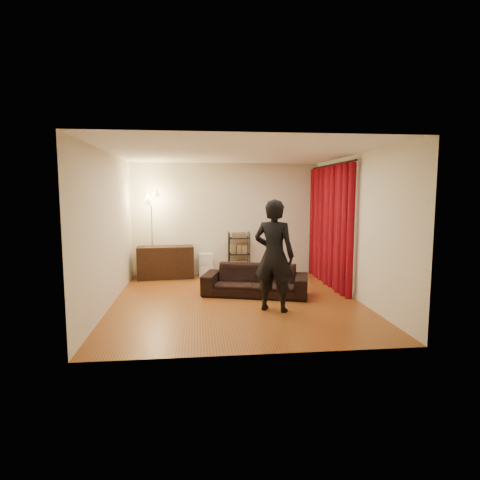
{
  "coord_description": "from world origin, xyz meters",
  "views": [
    {
      "loc": [
        -0.72,
        -7.22,
        2.01
      ],
      "look_at": [
        0.1,
        0.3,
        1.1
      ],
      "focal_mm": 30.0,
      "sensor_mm": 36.0,
      "label": 1
    }
  ],
  "objects": [
    {
      "name": "wire_shelf",
      "position": [
        0.29,
        2.28,
        0.53
      ],
      "size": [
        0.5,
        0.36,
        1.06
      ],
      "primitive_type": null,
      "rotation": [
        0.0,
        0.0,
        0.06
      ],
      "color": "black",
      "rests_on": "ground"
    },
    {
      "name": "sofa",
      "position": [
        0.41,
        0.37,
        0.29
      ],
      "size": [
        2.16,
        1.31,
        0.59
      ],
      "primitive_type": "imported",
      "rotation": [
        0.0,
        0.0,
        -0.28
      ],
      "color": "black",
      "rests_on": "ground"
    },
    {
      "name": "wall_back",
      "position": [
        0.0,
        2.5,
        1.35
      ],
      "size": [
        5.0,
        0.0,
        5.0
      ],
      "primitive_type": "plane",
      "rotation": [
        1.57,
        0.0,
        0.0
      ],
      "color": "beige",
      "rests_on": "ground"
    },
    {
      "name": "wall_front",
      "position": [
        0.0,
        -2.5,
        1.35
      ],
      "size": [
        5.0,
        0.0,
        5.0
      ],
      "primitive_type": "plane",
      "rotation": [
        -1.57,
        0.0,
        0.0
      ],
      "color": "beige",
      "rests_on": "ground"
    },
    {
      "name": "storage_boxes",
      "position": [
        -0.5,
        2.3,
        0.28
      ],
      "size": [
        0.34,
        0.27,
        0.55
      ],
      "primitive_type": null,
      "rotation": [
        0.0,
        0.0,
        -0.01
      ],
      "color": "silver",
      "rests_on": "ground"
    },
    {
      "name": "wall_left",
      "position": [
        -2.25,
        0.0,
        1.35
      ],
      "size": [
        0.0,
        5.0,
        5.0
      ],
      "primitive_type": "plane",
      "rotation": [
        1.57,
        0.0,
        1.57
      ],
      "color": "beige",
      "rests_on": "ground"
    },
    {
      "name": "media_cabinet",
      "position": [
        -1.45,
        2.14,
        0.38
      ],
      "size": [
        1.32,
        0.57,
        0.75
      ],
      "primitive_type": "cube",
      "rotation": [
        0.0,
        0.0,
        0.07
      ],
      "color": "black",
      "rests_on": "ground"
    },
    {
      "name": "ceiling",
      "position": [
        0.0,
        0.0,
        2.7
      ],
      "size": [
        5.0,
        5.0,
        0.0
      ],
      "primitive_type": "plane",
      "rotation": [
        3.14,
        0.0,
        0.0
      ],
      "color": "white",
      "rests_on": "ground"
    },
    {
      "name": "floor",
      "position": [
        0.0,
        0.0,
        0.0
      ],
      "size": [
        5.0,
        5.0,
        0.0
      ],
      "primitive_type": "plane",
      "color": "#974819",
      "rests_on": "ground"
    },
    {
      "name": "person",
      "position": [
        0.57,
        -0.68,
        0.95
      ],
      "size": [
        0.82,
        0.72,
        1.89
      ],
      "primitive_type": "imported",
      "rotation": [
        0.0,
        0.0,
        2.66
      ],
      "color": "black",
      "rests_on": "ground"
    },
    {
      "name": "curtain_rod",
      "position": [
        2.15,
        1.12,
        2.58
      ],
      "size": [
        0.04,
        2.65,
        0.04
      ],
      "primitive_type": "cylinder",
      "rotation": [
        1.57,
        0.0,
        0.0
      ],
      "color": "black",
      "rests_on": "wall_right"
    },
    {
      "name": "curtain",
      "position": [
        2.13,
        1.12,
        1.28
      ],
      "size": [
        0.22,
        2.65,
        2.55
      ],
      "primitive_type": null,
      "color": "maroon",
      "rests_on": "ground"
    },
    {
      "name": "wall_right",
      "position": [
        2.25,
        0.0,
        1.35
      ],
      "size": [
        0.0,
        5.0,
        5.0
      ],
      "primitive_type": "plane",
      "rotation": [
        1.57,
        0.0,
        -1.57
      ],
      "color": "beige",
      "rests_on": "ground"
    },
    {
      "name": "floor_lamp",
      "position": [
        -1.74,
        2.09,
        1.01
      ],
      "size": [
        0.46,
        0.46,
        2.01
      ],
      "primitive_type": null,
      "rotation": [
        0.0,
        0.0,
        -0.33
      ],
      "color": "silver",
      "rests_on": "ground"
    }
  ]
}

